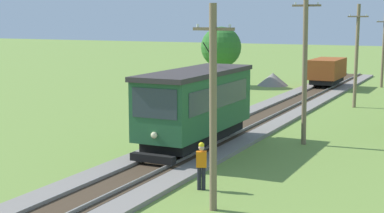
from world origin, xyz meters
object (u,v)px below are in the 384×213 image
(utility_pole_near_tram, at_px, (213,106))
(utility_pole_far, at_px, (357,55))
(red_tram, at_px, (196,105))
(gravel_pile, at_px, (273,79))
(utility_pole_mid, at_px, (305,65))
(track_worker, at_px, (201,164))
(freight_car, at_px, (327,71))
(tree_left_near, at_px, (221,47))
(utility_pole_distant, at_px, (383,49))

(utility_pole_near_tram, relative_size, utility_pole_far, 0.93)
(red_tram, height_order, gravel_pile, red_tram)
(gravel_pile, bearing_deg, utility_pole_mid, -68.80)
(red_tram, distance_m, utility_pole_near_tram, 9.04)
(utility_pole_mid, bearing_deg, utility_pole_far, 90.00)
(utility_pole_near_tram, bearing_deg, red_tram, 118.81)
(gravel_pile, relative_size, track_worker, 1.62)
(utility_pole_mid, bearing_deg, track_worker, -98.15)
(red_tram, bearing_deg, utility_pole_mid, 37.62)
(freight_car, distance_m, tree_left_near, 9.73)
(utility_pole_near_tram, distance_m, track_worker, 3.43)
(freight_car, bearing_deg, utility_pole_distant, 34.81)
(utility_pole_near_tram, relative_size, track_worker, 3.77)
(utility_pole_near_tram, bearing_deg, utility_pole_mid, 90.00)
(utility_pole_distant, xyz_separation_m, tree_left_near, (-13.47, -5.60, 0.15))
(utility_pole_distant, bearing_deg, utility_pole_far, -90.00)
(red_tram, relative_size, freight_car, 1.64)
(utility_pole_far, relative_size, gravel_pile, 2.49)
(utility_pole_near_tram, distance_m, gravel_pile, 36.51)
(utility_pole_distant, bearing_deg, freight_car, -145.19)
(utility_pole_mid, distance_m, tree_left_near, 25.34)
(utility_pole_distant, bearing_deg, red_tram, -98.08)
(utility_pole_far, height_order, gravel_pile, utility_pole_far)
(red_tram, relative_size, utility_pole_mid, 1.10)
(utility_pole_distant, xyz_separation_m, track_worker, (-1.32, -36.25, -2.45))
(red_tram, height_order, utility_pole_distant, utility_pole_distant)
(red_tram, distance_m, tree_left_near, 26.46)
(tree_left_near, bearing_deg, gravel_pile, 31.54)
(red_tram, xyz_separation_m, utility_pole_far, (4.31, 17.13, 1.50))
(red_tram, height_order, utility_pole_far, utility_pole_far)
(utility_pole_mid, bearing_deg, freight_car, 100.17)
(utility_pole_distant, bearing_deg, track_worker, -92.08)
(red_tram, xyz_separation_m, utility_pole_mid, (4.31, 3.32, 1.79))
(utility_pole_distant, xyz_separation_m, gravel_pile, (-9.31, -3.05, -2.85))
(utility_pole_near_tram, bearing_deg, utility_pole_distant, 90.00)
(freight_car, height_order, utility_pole_near_tram, utility_pole_near_tram)
(red_tram, bearing_deg, utility_pole_near_tram, -61.19)
(tree_left_near, bearing_deg, utility_pole_distant, 22.58)
(utility_pole_distant, distance_m, tree_left_near, 14.59)
(utility_pole_far, xyz_separation_m, utility_pole_distant, (0.00, 13.25, -0.26))
(utility_pole_mid, bearing_deg, tree_left_near, 122.11)
(utility_pole_near_tram, height_order, tree_left_near, utility_pole_near_tram)
(utility_pole_mid, height_order, track_worker, utility_pole_mid)
(freight_car, relative_size, tree_left_near, 0.95)
(utility_pole_mid, distance_m, gravel_pile, 25.98)
(freight_car, bearing_deg, tree_left_near, -164.14)
(utility_pole_distant, bearing_deg, utility_pole_near_tram, -90.00)
(utility_pole_near_tram, xyz_separation_m, utility_pole_mid, (0.00, 11.16, 0.52))
(utility_pole_far, xyz_separation_m, track_worker, (-1.32, -23.00, -2.71))
(utility_pole_near_tram, bearing_deg, utility_pole_far, 90.00)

